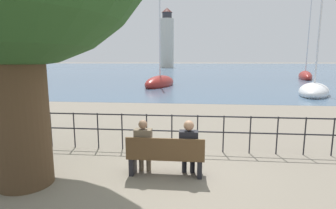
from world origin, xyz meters
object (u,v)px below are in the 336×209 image
at_px(park_bench, 165,157).
at_px(sailboat_1, 305,76).
at_px(harbor_lighthouse, 167,40).
at_px(sailboat_2, 160,83).
at_px(sailboat_0, 314,91).
at_px(seated_person_left, 144,144).
at_px(seated_person_right, 189,145).

distance_m(park_bench, sailboat_1, 38.24).
bearing_deg(harbor_lighthouse, sailboat_2, -84.60).
height_order(park_bench, sailboat_2, sailboat_2).
xyz_separation_m(sailboat_1, sailboat_2, (-19.48, -13.54, -0.03)).
distance_m(sailboat_0, sailboat_2, 13.71).
xyz_separation_m(sailboat_1, harbor_lighthouse, (-27.06, 66.71, 10.43)).
bearing_deg(sailboat_0, sailboat_2, 179.93).
xyz_separation_m(seated_person_left, sailboat_2, (-2.33, 20.82, -0.32)).
distance_m(sailboat_0, sailboat_1, 20.40).
relative_size(sailboat_2, harbor_lighthouse, 0.46).
height_order(sailboat_2, harbor_lighthouse, harbor_lighthouse).
bearing_deg(seated_person_left, sailboat_0, 56.19).
height_order(sailboat_1, sailboat_2, sailboat_1).
relative_size(seated_person_left, seated_person_right, 0.99).
relative_size(seated_person_right, harbor_lighthouse, 0.05).
bearing_deg(park_bench, seated_person_left, 171.36).
height_order(seated_person_right, sailboat_0, sailboat_0).
relative_size(seated_person_left, harbor_lighthouse, 0.05).
bearing_deg(sailboat_0, harbor_lighthouse, 127.35).
bearing_deg(sailboat_1, sailboat_2, -128.35).
relative_size(park_bench, sailboat_1, 0.13).
bearing_deg(sailboat_0, park_bench, -98.16).
bearing_deg(seated_person_right, park_bench, -171.57).
xyz_separation_m(seated_person_left, sailboat_0, (10.17, 15.18, -0.36)).
distance_m(seated_person_left, sailboat_0, 18.28).
xyz_separation_m(seated_person_right, harbor_lighthouse, (-10.92, 101.06, 10.13)).
distance_m(seated_person_left, sailboat_1, 38.40).
height_order(sailboat_0, sailboat_1, sailboat_1).
bearing_deg(sailboat_2, sailboat_1, 48.39).
height_order(seated_person_left, seated_person_right, seated_person_right).
bearing_deg(seated_person_left, sailboat_1, 63.47).
relative_size(sailboat_0, sailboat_2, 1.00).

